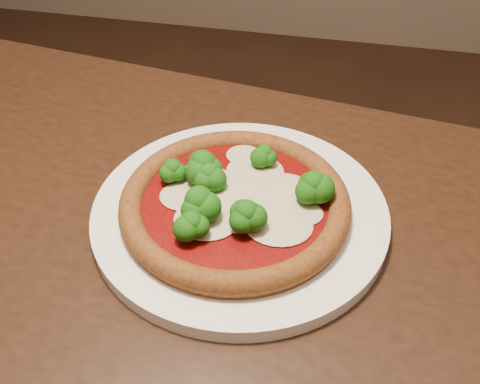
# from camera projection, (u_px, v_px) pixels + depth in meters

# --- Properties ---
(dining_table) EXTENTS (1.24, 0.91, 0.75)m
(dining_table) POSITION_uv_depth(u_px,v_px,m) (164.00, 311.00, 0.66)
(dining_table) COLOR black
(dining_table) RESTS_ON floor
(plate) EXTENTS (0.35, 0.35, 0.02)m
(plate) POSITION_uv_depth(u_px,v_px,m) (240.00, 212.00, 0.63)
(plate) COLOR white
(plate) RESTS_ON dining_table
(pizza) EXTENTS (0.26, 0.26, 0.06)m
(pizza) POSITION_uv_depth(u_px,v_px,m) (234.00, 200.00, 0.61)
(pizza) COLOR brown
(pizza) RESTS_ON plate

